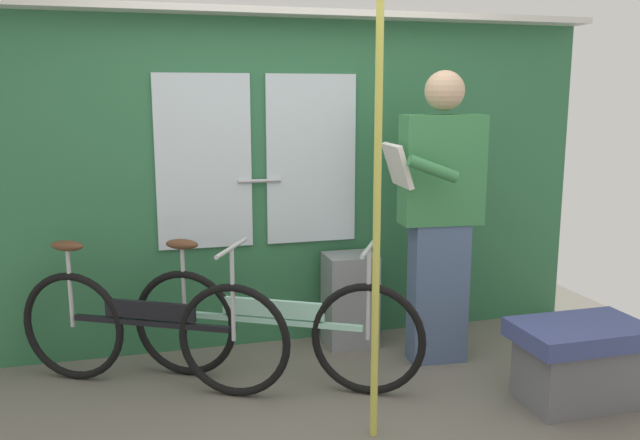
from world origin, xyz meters
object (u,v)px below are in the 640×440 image
trash_bin_by_wall (350,299)px  handrail_pole (377,223)px  bicycle_leaning_behind (271,326)px  passenger_reading_newspaper (439,212)px  bicycle_near_door (149,329)px  bench_seat_corner (579,361)px

trash_bin_by_wall → handrail_pole: handrail_pole is taller
bicycle_leaning_behind → passenger_reading_newspaper: 1.23m
bicycle_near_door → handrail_pole: (1.04, -0.86, 0.71)m
bicycle_leaning_behind → handrail_pole: handrail_pole is taller
passenger_reading_newspaper → trash_bin_by_wall: bearing=-38.2°
handrail_pole → bench_seat_corner: handrail_pole is taller
bicycle_leaning_behind → bench_seat_corner: 1.70m
bicycle_leaning_behind → trash_bin_by_wall: size_ratio=2.49×
trash_bin_by_wall → bench_seat_corner: size_ratio=0.88×
bicycle_leaning_behind → trash_bin_by_wall: bearing=66.9°
passenger_reading_newspaper → trash_bin_by_wall: 0.87m
handrail_pole → trash_bin_by_wall: bearing=77.5°
bicycle_leaning_behind → handrail_pole: 1.08m
bicycle_leaning_behind → handrail_pole: size_ratio=0.72×
handrail_pole → bicycle_near_door: bearing=140.4°
trash_bin_by_wall → passenger_reading_newspaper: bearing=-43.0°
bicycle_leaning_behind → trash_bin_by_wall: (0.63, 0.48, -0.04)m
handrail_pole → bench_seat_corner: 1.44m
bicycle_near_door → bicycle_leaning_behind: (0.68, -0.14, -0.00)m
bicycle_near_door → handrail_pole: size_ratio=0.69×
bicycle_near_door → bicycle_leaning_behind: bearing=16.6°
bicycle_leaning_behind → handrail_pole: bearing=-33.7°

